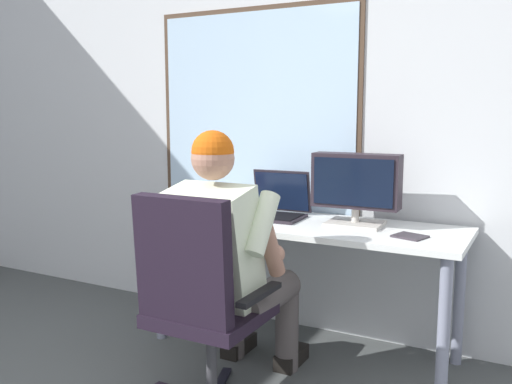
{
  "coord_description": "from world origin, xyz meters",
  "views": [
    {
      "loc": [
        1.29,
        -0.58,
        1.33
      ],
      "look_at": [
        0.04,
        1.78,
        0.94
      ],
      "focal_mm": 38.94,
      "sensor_mm": 36.0,
      "label": 1
    }
  ],
  "objects": [
    {
      "name": "laptop",
      "position": [
        -0.07,
        2.23,
        0.8
      ],
      "size": [
        0.36,
        0.33,
        0.26
      ],
      "color": "#262028",
      "rests_on": "desk"
    },
    {
      "name": "crt_monitor",
      "position": [
        0.41,
        2.2,
        0.95
      ],
      "size": [
        0.46,
        0.24,
        0.38
      ],
      "color": "beige",
      "rests_on": "desk"
    },
    {
      "name": "person_seated",
      "position": [
        -0.0,
        1.58,
        0.65
      ],
      "size": [
        0.53,
        0.78,
        1.25
      ],
      "color": "#4F4948",
      "rests_on": "ground"
    },
    {
      "name": "coffee_mug",
      "position": [
        -0.34,
        2.02,
        0.78
      ],
      "size": [
        0.08,
        0.08,
        0.09
      ],
      "color": "maroon",
      "rests_on": "desk"
    },
    {
      "name": "cd_case",
      "position": [
        0.73,
        2.05,
        0.73
      ],
      "size": [
        0.17,
        0.16,
        0.01
      ],
      "color": "#302931",
      "rests_on": "desk"
    },
    {
      "name": "wine_glass",
      "position": [
        -0.49,
        2.01,
        0.84
      ],
      "size": [
        0.08,
        0.08,
        0.15
      ],
      "color": "silver",
      "rests_on": "desk"
    },
    {
      "name": "desk",
      "position": [
        0.13,
        2.14,
        0.63
      ],
      "size": [
        1.72,
        0.6,
        0.73
      ],
      "color": "gray",
      "rests_on": "ground"
    },
    {
      "name": "desk_speaker",
      "position": [
        -0.5,
        2.23,
        0.81
      ],
      "size": [
        0.07,
        0.1,
        0.15
      ],
      "color": "black",
      "rests_on": "desk"
    },
    {
      "name": "wall_rear",
      "position": [
        -0.01,
        2.5,
        1.44
      ],
      "size": [
        5.96,
        0.08,
        2.89
      ],
      "color": "silver",
      "rests_on": "ground"
    },
    {
      "name": "office_chair",
      "position": [
        -0.0,
        1.32,
        0.55
      ],
      "size": [
        0.6,
        0.62,
        0.99
      ],
      "color": "black",
      "rests_on": "ground"
    }
  ]
}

